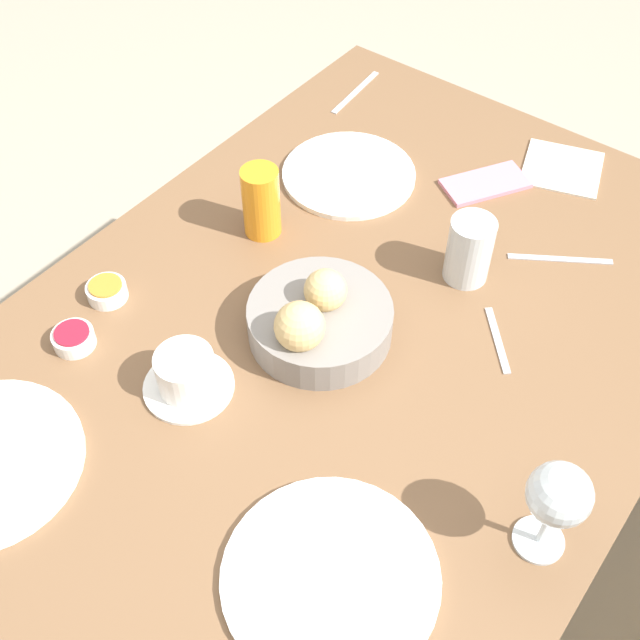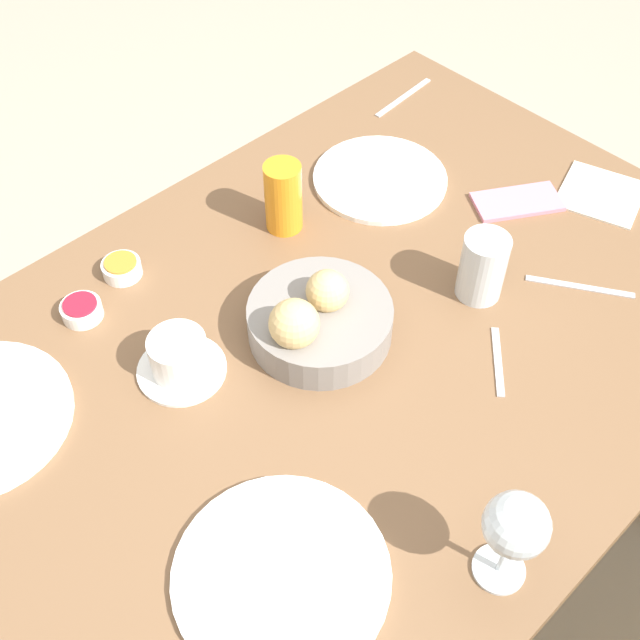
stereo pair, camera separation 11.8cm
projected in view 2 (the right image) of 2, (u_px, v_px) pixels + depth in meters
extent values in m
plane|color=#A89E89|center=(315.00, 577.00, 1.75)|extent=(10.00, 10.00, 0.00)
cube|color=brown|center=(312.00, 369.00, 1.18)|extent=(1.47, 0.92, 0.03)
cube|color=brown|center=(401.00, 214.00, 1.97)|extent=(0.06, 0.06, 0.73)
cylinder|color=gray|center=(320.00, 321.00, 1.18)|extent=(0.21, 0.21, 0.05)
sphere|color=#DBB775|center=(294.00, 324.00, 1.11)|extent=(0.07, 0.07, 0.07)
sphere|color=#DBB775|center=(327.00, 291.00, 1.15)|extent=(0.06, 0.06, 0.06)
cylinder|color=white|center=(380.00, 179.00, 1.43)|extent=(0.24, 0.24, 0.01)
cylinder|color=white|center=(281.00, 575.00, 0.95)|extent=(0.26, 0.26, 0.01)
cylinder|color=orange|center=(283.00, 197.00, 1.31)|extent=(0.06, 0.06, 0.12)
cylinder|color=silver|center=(483.00, 267.00, 1.21)|extent=(0.07, 0.07, 0.11)
cylinder|color=silver|center=(499.00, 569.00, 0.96)|extent=(0.06, 0.06, 0.00)
cylinder|color=silver|center=(504.00, 555.00, 0.93)|extent=(0.01, 0.01, 0.07)
sphere|color=silver|center=(516.00, 525.00, 0.87)|extent=(0.08, 0.08, 0.08)
cylinder|color=white|center=(182.00, 370.00, 1.15)|extent=(0.13, 0.13, 0.01)
cylinder|color=white|center=(179.00, 355.00, 1.13)|extent=(0.08, 0.08, 0.06)
cylinder|color=white|center=(82.00, 310.00, 1.21)|extent=(0.06, 0.06, 0.02)
cylinder|color=#A3192D|center=(80.00, 304.00, 1.20)|extent=(0.05, 0.05, 0.00)
cylinder|color=white|center=(122.00, 269.00, 1.27)|extent=(0.06, 0.06, 0.02)
cylinder|color=#C67F28|center=(120.00, 262.00, 1.26)|extent=(0.05, 0.05, 0.00)
cube|color=#B7B7BC|center=(403.00, 97.00, 1.60)|extent=(0.17, 0.03, 0.00)
cube|color=#B7B7BC|center=(580.00, 287.00, 1.26)|extent=(0.10, 0.15, 0.00)
cube|color=#B7B7BC|center=(498.00, 361.00, 1.16)|extent=(0.10, 0.09, 0.00)
cube|color=silver|center=(601.00, 194.00, 1.40)|extent=(0.17, 0.17, 0.00)
cube|color=pink|center=(517.00, 202.00, 1.39)|extent=(0.17, 0.14, 0.01)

